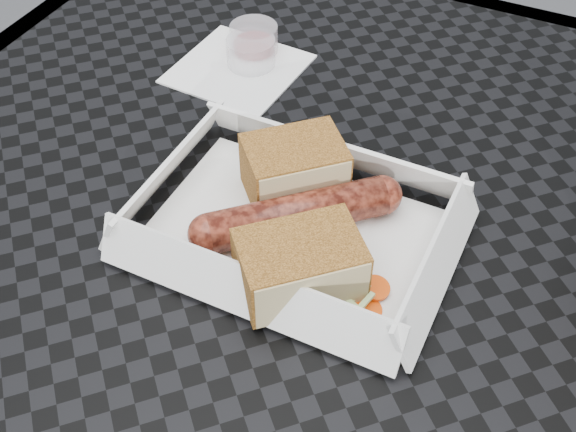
# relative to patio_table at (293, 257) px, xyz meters

# --- Properties ---
(patio_table) EXTENTS (0.80, 0.80, 0.74)m
(patio_table) POSITION_rel_patio_table_xyz_m (0.00, 0.00, 0.00)
(patio_table) COLOR black
(patio_table) RESTS_ON ground
(food_tray) EXTENTS (0.22, 0.15, 0.00)m
(food_tray) POSITION_rel_patio_table_xyz_m (0.02, -0.04, 0.08)
(food_tray) COLOR white
(food_tray) RESTS_ON patio_table
(bratwurst) EXTENTS (0.14, 0.13, 0.03)m
(bratwurst) POSITION_rel_patio_table_xyz_m (0.02, -0.03, 0.10)
(bratwurst) COLOR maroon
(bratwurst) RESTS_ON food_tray
(bread_near) EXTENTS (0.10, 0.10, 0.05)m
(bread_near) POSITION_rel_patio_table_xyz_m (-0.00, 0.01, 0.10)
(bread_near) COLOR #925C24
(bread_near) RESTS_ON food_tray
(bread_far) EXTENTS (0.10, 0.10, 0.05)m
(bread_far) POSITION_rel_patio_table_xyz_m (0.05, -0.08, 0.10)
(bread_far) COLOR #925C24
(bread_far) RESTS_ON food_tray
(veg_garnish) EXTENTS (0.03, 0.03, 0.00)m
(veg_garnish) POSITION_rel_patio_table_xyz_m (0.09, -0.08, 0.08)
(veg_garnish) COLOR #DC4509
(veg_garnish) RESTS_ON food_tray
(napkin) EXTENTS (0.13, 0.13, 0.00)m
(napkin) POSITION_rel_patio_table_xyz_m (-0.13, 0.15, 0.08)
(napkin) COLOR white
(napkin) RESTS_ON patio_table
(condiment_cup_sauce) EXTENTS (0.05, 0.05, 0.03)m
(condiment_cup_sauce) POSITION_rel_patio_table_xyz_m (-0.13, 0.18, 0.09)
(condiment_cup_sauce) COLOR maroon
(condiment_cup_sauce) RESTS_ON patio_table
(condiment_cup_empty) EXTENTS (0.05, 0.05, 0.03)m
(condiment_cup_empty) POSITION_rel_patio_table_xyz_m (-0.12, 0.16, 0.09)
(condiment_cup_empty) COLOR silver
(condiment_cup_empty) RESTS_ON patio_table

